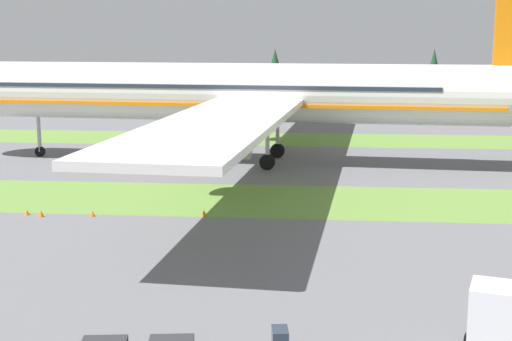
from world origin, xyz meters
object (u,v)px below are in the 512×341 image
object	(u,v)px
airliner	(254,92)
taxiway_marker_1	(204,213)
taxiway_marker_2	(41,213)
taxiway_marker_3	(27,212)
taxiway_marker_0	(93,214)

from	to	relation	value
airliner	taxiway_marker_1	world-z (taller)	airliner
taxiway_marker_2	airliner	bearing A→B (deg)	60.69
taxiway_marker_1	taxiway_marker_3	world-z (taller)	taxiway_marker_1
taxiway_marker_1	taxiway_marker_2	world-z (taller)	taxiway_marker_2
airliner	taxiway_marker_0	bearing A→B (deg)	162.02
taxiway_marker_1	taxiway_marker_3	bearing A→B (deg)	-175.78
taxiway_marker_2	taxiway_marker_3	world-z (taller)	taxiway_marker_2
taxiway_marker_0	taxiway_marker_3	xyz separation A→B (m)	(-5.47, -0.04, -0.01)
taxiway_marker_0	taxiway_marker_2	size ratio (longest dim) A/B	0.85
taxiway_marker_0	taxiway_marker_3	distance (m)	5.47
airliner	taxiway_marker_3	world-z (taller)	airliner
taxiway_marker_2	taxiway_marker_3	distance (m)	1.46
taxiway_marker_3	airliner	bearing A→B (deg)	58.00
airliner	taxiway_marker_0	distance (m)	29.10
taxiway_marker_3	taxiway_marker_1	bearing A→B (deg)	4.22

